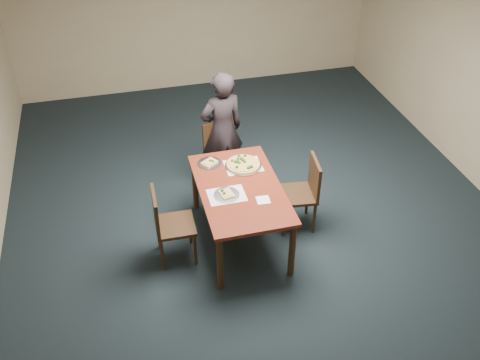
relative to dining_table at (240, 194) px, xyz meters
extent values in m
plane|color=black|center=(0.29, 0.10, -0.66)|extent=(8.00, 8.00, 0.00)
plane|color=tan|center=(0.29, 4.10, 0.74)|extent=(6.00, 0.00, 6.00)
cube|color=#541B10|center=(0.00, 0.00, 0.07)|extent=(0.90, 1.50, 0.04)
cylinder|color=black|center=(-0.39, -0.69, -0.31)|extent=(0.07, 0.07, 0.70)
cylinder|color=black|center=(-0.39, 0.69, -0.31)|extent=(0.07, 0.07, 0.70)
cylinder|color=black|center=(0.39, -0.69, -0.31)|extent=(0.07, 0.07, 0.70)
cylinder|color=black|center=(0.39, 0.69, -0.31)|extent=(0.07, 0.07, 0.70)
cube|color=black|center=(0.06, 1.00, -0.21)|extent=(0.50, 0.50, 0.04)
cylinder|color=black|center=(-0.08, 0.79, -0.44)|extent=(0.04, 0.04, 0.43)
cylinder|color=black|center=(-0.16, 1.14, -0.44)|extent=(0.04, 0.04, 0.43)
cylinder|color=black|center=(0.27, 0.86, -0.44)|extent=(0.04, 0.04, 0.43)
cylinder|color=black|center=(0.20, 1.21, -0.44)|extent=(0.04, 0.04, 0.43)
cube|color=black|center=(0.02, 1.19, 0.03)|extent=(0.42, 0.12, 0.44)
cube|color=black|center=(-0.76, -0.10, -0.21)|extent=(0.43, 0.43, 0.04)
cylinder|color=black|center=(-0.58, -0.29, -0.44)|extent=(0.04, 0.04, 0.43)
cylinder|color=black|center=(-0.94, -0.28, -0.44)|extent=(0.04, 0.04, 0.43)
cylinder|color=black|center=(-0.57, 0.07, -0.44)|extent=(0.04, 0.04, 0.43)
cylinder|color=black|center=(-0.93, 0.08, -0.44)|extent=(0.04, 0.04, 0.43)
cube|color=black|center=(-0.95, -0.10, 0.03)|extent=(0.04, 0.42, 0.44)
cube|color=black|center=(0.71, 0.08, -0.21)|extent=(0.47, 0.47, 0.04)
cylinder|color=black|center=(0.55, 0.28, -0.44)|extent=(0.04, 0.04, 0.43)
cylinder|color=black|center=(0.91, 0.24, -0.44)|extent=(0.04, 0.04, 0.43)
cylinder|color=black|center=(0.51, -0.08, -0.44)|extent=(0.04, 0.04, 0.43)
cylinder|color=black|center=(0.87, -0.12, -0.44)|extent=(0.04, 0.04, 0.43)
cube|color=black|center=(0.90, 0.06, 0.03)|extent=(0.09, 0.42, 0.44)
imported|color=black|center=(0.07, 1.17, 0.13)|extent=(0.63, 0.48, 1.57)
cube|color=white|center=(0.14, 0.39, 0.09)|extent=(0.42, 0.32, 0.00)
cube|color=white|center=(-0.17, -0.10, 0.09)|extent=(0.40, 0.30, 0.00)
cylinder|color=silver|center=(0.14, 0.39, 0.10)|extent=(0.42, 0.42, 0.01)
cylinder|color=tan|center=(0.14, 0.39, 0.12)|extent=(0.38, 0.38, 0.02)
cylinder|color=#DCD072|center=(0.14, 0.39, 0.13)|extent=(0.34, 0.34, 0.01)
sphere|color=#214515|center=(0.13, 0.53, 0.14)|extent=(0.04, 0.04, 0.04)
sphere|color=#214515|center=(0.20, 0.52, 0.15)|extent=(0.04, 0.04, 0.04)
sphere|color=#214515|center=(0.20, 0.28, 0.15)|extent=(0.04, 0.04, 0.04)
sphere|color=#214515|center=(0.14, 0.46, 0.15)|extent=(0.04, 0.04, 0.04)
sphere|color=#214515|center=(0.06, 0.42, 0.15)|extent=(0.04, 0.04, 0.04)
sphere|color=#214515|center=(0.08, 0.43, 0.15)|extent=(0.04, 0.04, 0.04)
sphere|color=#214515|center=(0.02, 0.46, 0.14)|extent=(0.03, 0.03, 0.03)
sphere|color=#214515|center=(0.16, 0.39, 0.14)|extent=(0.04, 0.04, 0.04)
sphere|color=#214515|center=(0.09, 0.39, 0.14)|extent=(0.03, 0.03, 0.03)
sphere|color=#214515|center=(0.10, 0.47, 0.15)|extent=(0.04, 0.04, 0.04)
sphere|color=#214515|center=(0.05, 0.31, 0.14)|extent=(0.04, 0.04, 0.04)
sphere|color=#214515|center=(0.15, 0.43, 0.15)|extent=(0.04, 0.04, 0.04)
sphere|color=#214515|center=(0.17, 0.27, 0.15)|extent=(0.04, 0.04, 0.04)
cylinder|color=silver|center=(-0.17, -0.10, 0.10)|extent=(0.28, 0.28, 0.01)
cube|color=tan|center=(-0.17, -0.10, 0.11)|extent=(0.16, 0.19, 0.02)
cube|color=#DCD072|center=(-0.17, -0.10, 0.12)|extent=(0.12, 0.16, 0.01)
sphere|color=#214515|center=(-0.21, -0.06, 0.14)|extent=(0.03, 0.03, 0.03)
sphere|color=#214515|center=(-0.20, -0.11, 0.14)|extent=(0.03, 0.03, 0.03)
cylinder|color=silver|center=(-0.23, 0.53, 0.10)|extent=(0.28, 0.28, 0.01)
cube|color=tan|center=(-0.23, 0.53, 0.11)|extent=(0.21, 0.20, 0.02)
cube|color=#DCD072|center=(-0.23, 0.53, 0.12)|extent=(0.17, 0.16, 0.01)
sphere|color=#214515|center=(-0.19, 0.52, 0.13)|extent=(0.03, 0.03, 0.03)
sphere|color=#214515|center=(-0.22, 0.54, 0.13)|extent=(0.03, 0.03, 0.03)
cube|color=white|center=(0.18, -0.28, 0.09)|extent=(0.15, 0.15, 0.01)
camera|label=1|loc=(-1.17, -4.51, 3.64)|focal=40.00mm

